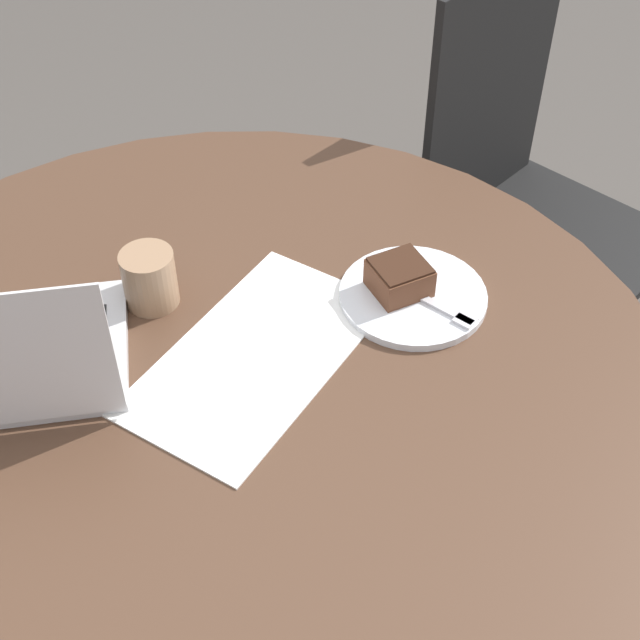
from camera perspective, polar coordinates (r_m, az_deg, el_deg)
The scene contains 8 objects.
dining_table at distance 1.29m, azimuth -6.08°, elevation -8.27°, with size 1.25×1.25×0.73m.
chair at distance 1.90m, azimuth 12.97°, elevation 6.80°, with size 0.46×0.46×0.97m.
paper_document at distance 1.22m, azimuth -4.08°, elevation -2.27°, with size 0.43×0.32×0.00m.
plate at distance 1.30m, azimuth 5.97°, elevation 1.54°, with size 0.22×0.22×0.01m.
cake_slice at distance 1.28m, azimuth 5.11°, elevation 2.76°, with size 0.09×0.09×0.05m.
fork at distance 1.28m, azimuth 7.27°, elevation 1.04°, with size 0.05×0.17×0.00m.
coffee_glass at distance 1.29m, azimuth -10.86°, elevation 2.63°, with size 0.08×0.08×0.09m.
laptop at distance 1.23m, azimuth -19.33°, elevation -2.24°, with size 0.38×0.37×0.23m.
Camera 1 is at (-0.40, -0.69, 1.62)m, focal length 50.00 mm.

